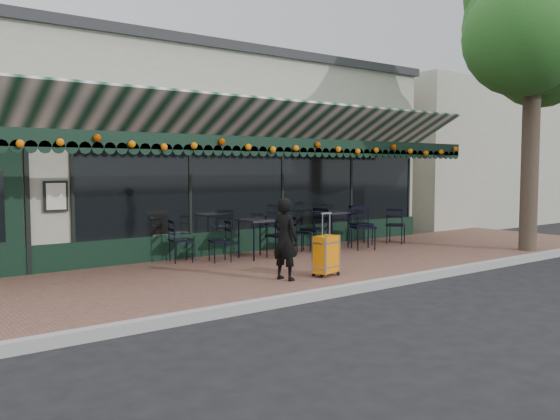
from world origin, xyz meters
TOP-DOWN VIEW (x-y plane):
  - ground at (0.00, 0.00)m, footprint 80.00×80.00m
  - sidewalk at (0.00, 2.00)m, footprint 18.00×4.00m
  - curb at (0.00, -0.08)m, footprint 18.00×0.16m
  - restaurant_building at (0.00, 7.84)m, footprint 12.00×9.60m
  - neighbor_building_right at (13.00, 8.00)m, footprint 12.00×8.00m
  - woman at (-0.95, 0.86)m, footprint 0.43×0.56m
  - suitcase at (-0.18, 0.71)m, footprint 0.53×0.40m
  - cafe_table_a at (2.38, 3.38)m, footprint 0.68×0.68m
  - cafe_table_b at (0.05, 3.07)m, footprint 0.65×0.65m
  - chair_a_left at (1.57, 3.02)m, footprint 0.55×0.55m
  - chair_a_right at (3.29, 3.29)m, footprint 0.60×0.60m
  - chair_a_front at (2.72, 2.66)m, footprint 0.66×0.66m
  - chair_a_extra at (4.12, 2.93)m, footprint 0.61×0.61m
  - chair_b_left at (-0.81, 3.13)m, footprint 0.49×0.49m
  - chair_b_right at (1.34, 3.24)m, footprint 0.48×0.48m
  - chair_b_front at (0.46, 2.85)m, footprint 0.53×0.53m
  - chair_solo at (-1.43, 3.58)m, footprint 0.49×0.49m
  - street_tree at (5.83, 0.41)m, footprint 3.54×3.06m

SIDE VIEW (x-z plane):
  - ground at x=0.00m, z-range 0.00..0.00m
  - sidewalk at x=0.00m, z-range 0.00..0.15m
  - curb at x=0.00m, z-range 0.00..0.15m
  - suitcase at x=-0.18m, z-range -0.03..1.05m
  - chair_b_right at x=1.34m, z-range 0.15..0.95m
  - chair_b_left at x=-0.81m, z-range 0.15..0.97m
  - chair_solo at x=-1.43m, z-range 0.15..1.00m
  - chair_a_extra at x=4.12m, z-range 0.15..1.04m
  - chair_b_front at x=0.46m, z-range 0.15..1.05m
  - chair_a_right at x=3.29m, z-range 0.15..1.11m
  - chair_a_left at x=1.57m, z-range 0.15..1.13m
  - chair_a_front at x=2.72m, z-range 0.15..1.14m
  - woman at x=-0.95m, z-range 0.15..1.52m
  - cafe_table_b at x=0.05m, z-range 0.47..1.27m
  - cafe_table_a at x=2.38m, z-range 0.48..1.32m
  - restaurant_building at x=0.00m, z-range 0.02..4.52m
  - neighbor_building_right at x=13.00m, z-range 0.00..4.80m
  - street_tree at x=5.83m, z-range 1.66..8.17m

